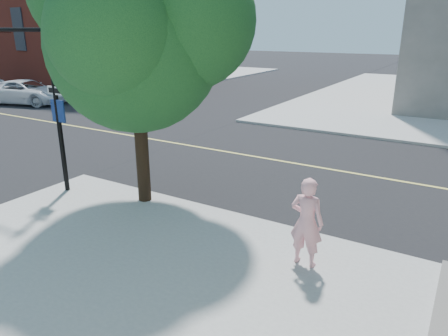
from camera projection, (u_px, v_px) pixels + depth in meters
The scene contains 6 objects.
ground at pixel (109, 185), 11.67m from camera, with size 140.00×140.00×0.00m, color black.
road_ew at pixel (199, 147), 15.32m from camera, with size 140.00×9.00×0.01m, color black.
sidewalk_nw at pixel (103, 73), 40.38m from camera, with size 26.00×25.00×0.12m, color #A9A9A7.
man_on_phone at pixel (307, 222), 7.27m from camera, with size 0.60×0.39×1.65m, color #F6A8B3.
street_tree at pixel (138, 24), 8.99m from camera, with size 4.82×4.38×6.40m.
car_a at pixel (26, 92), 24.05m from camera, with size 2.27×4.93×1.37m, color white.
Camera 1 is at (8.42, -7.67, 4.15)m, focal length 33.36 mm.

